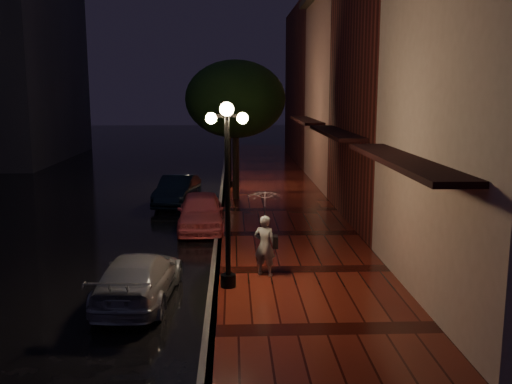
% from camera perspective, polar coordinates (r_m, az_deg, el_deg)
% --- Properties ---
extents(ground, '(120.00, 120.00, 0.00)m').
position_cam_1_polar(ground, '(18.48, -3.76, -4.66)').
color(ground, black).
rests_on(ground, ground).
extents(sidewalk, '(4.50, 60.00, 0.15)m').
position_cam_1_polar(sidewalk, '(18.53, 3.23, -4.36)').
color(sidewalk, '#4A130D').
rests_on(sidewalk, ground).
extents(curb, '(0.25, 60.00, 0.15)m').
position_cam_1_polar(curb, '(18.46, -3.76, -4.43)').
color(curb, '#595451').
rests_on(curb, ground).
extents(storefront_mid, '(5.00, 8.00, 11.00)m').
position_cam_1_polar(storefront_mid, '(20.91, 16.19, 11.91)').
color(storefront_mid, '#511914').
rests_on(storefront_mid, ground).
extents(storefront_far, '(5.00, 8.00, 9.00)m').
position_cam_1_polar(storefront_far, '(28.61, 11.00, 9.55)').
color(storefront_far, '#8C5951').
rests_on(storefront_far, ground).
extents(storefront_extra, '(5.00, 12.00, 10.00)m').
position_cam_1_polar(storefront_extra, '(38.41, 7.57, 10.51)').
color(storefront_extra, '#511914').
rests_on(storefront_extra, ground).
extents(streetlamp_near, '(0.96, 0.36, 4.31)m').
position_cam_1_polar(streetlamp_near, '(13.03, -2.88, 0.78)').
color(streetlamp_near, black).
rests_on(streetlamp_near, sidewalk).
extents(streetlamp_far, '(0.96, 0.36, 4.31)m').
position_cam_1_polar(streetlamp_far, '(26.94, -2.62, 5.65)').
color(streetlamp_far, black).
rests_on(streetlamp_far, sidewalk).
extents(street_tree, '(4.16, 4.16, 5.80)m').
position_cam_1_polar(street_tree, '(23.85, -2.05, 9.02)').
color(street_tree, black).
rests_on(street_tree, sidewalk).
extents(pink_car, '(1.67, 3.83, 1.29)m').
position_cam_1_polar(pink_car, '(19.51, -5.54, -1.94)').
color(pink_car, '#EB616A').
rests_on(pink_car, ground).
extents(navy_car, '(1.80, 3.86, 1.23)m').
position_cam_1_polar(navy_car, '(23.82, -7.86, 0.15)').
color(navy_car, black).
rests_on(navy_car, ground).
extents(silver_car, '(1.79, 3.91, 1.11)m').
position_cam_1_polar(silver_car, '(13.24, -11.65, -8.39)').
color(silver_car, '#9A99A0').
rests_on(silver_car, ground).
extents(woman_with_umbrella, '(0.89, 0.91, 2.15)m').
position_cam_1_polar(woman_with_umbrella, '(14.06, 0.91, -2.80)').
color(woman_with_umbrella, white).
rests_on(woman_with_umbrella, sidewalk).
extents(parking_meter, '(0.13, 0.11, 1.20)m').
position_cam_1_polar(parking_meter, '(17.70, -2.68, -2.38)').
color(parking_meter, black).
rests_on(parking_meter, sidewalk).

